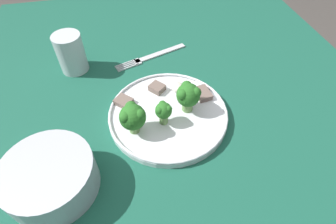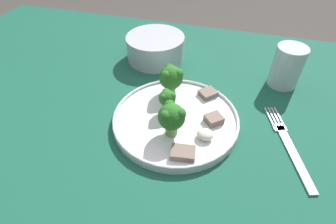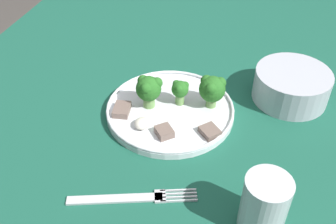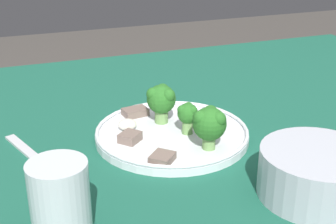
{
  "view_description": "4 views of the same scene",
  "coord_description": "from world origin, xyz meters",
  "px_view_note": "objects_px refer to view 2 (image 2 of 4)",
  "views": [
    {
      "loc": [
        -0.3,
        0.1,
        1.16
      ],
      "look_at": [
        0.04,
        0.03,
        0.77
      ],
      "focal_mm": 28.0,
      "sensor_mm": 36.0,
      "label": 1
    },
    {
      "loc": [
        0.14,
        -0.33,
        1.11
      ],
      "look_at": [
        0.05,
        -0.0,
        0.79
      ],
      "focal_mm": 28.0,
      "sensor_mm": 36.0,
      "label": 2
    },
    {
      "loc": [
        0.62,
        0.18,
        1.24
      ],
      "look_at": [
        0.08,
        0.03,
        0.76
      ],
      "focal_mm": 42.0,
      "sensor_mm": 36.0,
      "label": 3
    },
    {
      "loc": [
        0.3,
        0.66,
        1.07
      ],
      "look_at": [
        0.07,
        0.05,
        0.79
      ],
      "focal_mm": 50.0,
      "sensor_mm": 36.0,
      "label": 4
    }
  ],
  "objects_px": {
    "dinner_plate": "(176,119)",
    "cream_bowl": "(156,48)",
    "drinking_glass": "(286,68)",
    "fork": "(289,146)"
  },
  "relations": [
    {
      "from": "drinking_glass",
      "to": "dinner_plate",
      "type": "bearing_deg",
      "value": -136.8
    },
    {
      "from": "fork",
      "to": "cream_bowl",
      "type": "xyz_separation_m",
      "value": [
        -0.33,
        0.23,
        0.03
      ]
    },
    {
      "from": "cream_bowl",
      "to": "drinking_glass",
      "type": "bearing_deg",
      "value": -4.83
    },
    {
      "from": "cream_bowl",
      "to": "drinking_glass",
      "type": "distance_m",
      "value": 0.32
    },
    {
      "from": "fork",
      "to": "drinking_glass",
      "type": "height_order",
      "value": "drinking_glass"
    },
    {
      "from": "dinner_plate",
      "to": "drinking_glass",
      "type": "relative_size",
      "value": 2.6
    },
    {
      "from": "fork",
      "to": "cream_bowl",
      "type": "distance_m",
      "value": 0.4
    },
    {
      "from": "dinner_plate",
      "to": "drinking_glass",
      "type": "distance_m",
      "value": 0.28
    },
    {
      "from": "fork",
      "to": "drinking_glass",
      "type": "xyz_separation_m",
      "value": [
        -0.01,
        0.2,
        0.04
      ]
    },
    {
      "from": "dinner_plate",
      "to": "cream_bowl",
      "type": "height_order",
      "value": "cream_bowl"
    }
  ]
}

